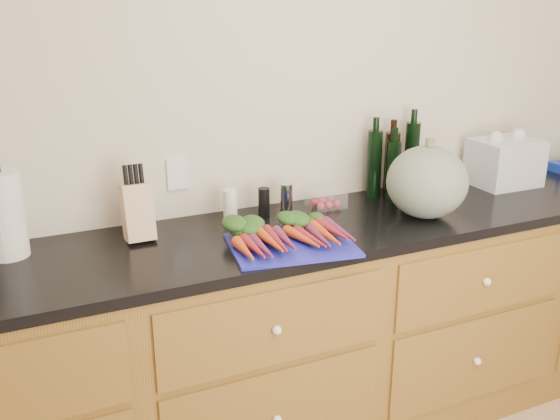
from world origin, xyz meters
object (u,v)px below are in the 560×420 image
cutting_board (291,245)px  tomato_box (326,199)px  squash (427,182)px  paper_towel (4,215)px  knife_block (137,212)px  carrots (287,233)px

cutting_board → tomato_box: size_ratio=3.00×
tomato_box → squash: bearing=-41.0°
paper_towel → knife_block: paper_towel is taller
knife_block → tomato_box: knife_block is taller
paper_towel → cutting_board: bearing=-19.4°
cutting_board → tomato_box: tomato_box is taller
carrots → squash: bearing=2.3°
cutting_board → knife_block: size_ratio=2.10×
carrots → knife_block: size_ratio=2.01×
squash → paper_towel: size_ratio=1.08×
paper_towel → knife_block: size_ratio=1.45×
cutting_board → carrots: bearing=90.0°
cutting_board → knife_block: bearing=147.6°
carrots → tomato_box: bearing=42.6°
knife_block → tomato_box: size_ratio=1.43×
knife_block → carrots: bearing=-28.8°
carrots → paper_towel: bearing=162.9°
carrots → tomato_box: (0.32, 0.29, -0.00)m
squash → knife_block: bearing=167.9°
carrots → squash: size_ratio=1.28×
carrots → paper_towel: (-0.91, 0.28, 0.11)m
cutting_board → paper_towel: size_ratio=1.45×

